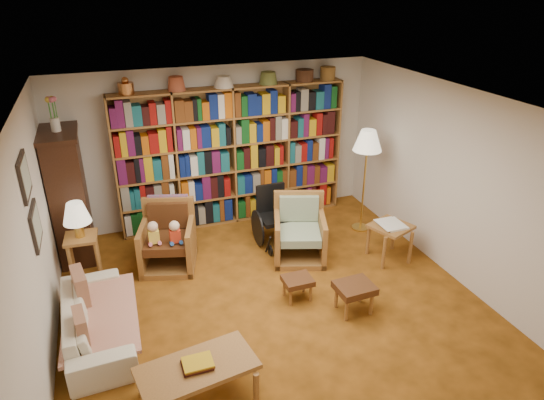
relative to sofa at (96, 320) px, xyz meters
name	(u,v)px	position (x,y,z in m)	size (l,w,h in m)	color
floor	(271,300)	(2.05, 0.00, -0.25)	(5.00, 5.00, 0.00)	#995617
ceiling	(270,103)	(2.05, 0.00, 2.25)	(5.00, 5.00, 0.00)	white
wall_back	(218,146)	(2.05, 2.50, 1.00)	(5.00, 5.00, 0.00)	silver
wall_front	(389,357)	(2.05, -2.50, 1.00)	(5.00, 5.00, 0.00)	silver
wall_left	(33,248)	(-0.45, 0.00, 1.00)	(5.00, 5.00, 0.00)	silver
wall_right	(450,182)	(4.55, 0.00, 1.00)	(5.00, 5.00, 0.00)	silver
bookshelf	(233,152)	(2.25, 2.33, 0.92)	(3.60, 0.30, 2.42)	#A26E32
curio_cabinet	(69,194)	(-0.20, 2.00, 0.71)	(0.50, 0.95, 2.40)	#31190D
framed_pictures	(30,202)	(-0.43, 0.30, 1.38)	(0.03, 0.52, 0.97)	black
sofa	(96,320)	(0.00, 0.00, 0.00)	(0.66, 1.70, 0.50)	beige
sofa_throw	(101,315)	(0.05, 0.00, 0.05)	(0.78, 1.46, 0.04)	beige
cushion_left	(81,289)	(-0.13, 0.35, 0.20)	(0.13, 0.41, 0.41)	maroon
cushion_right	(81,327)	(-0.13, -0.35, 0.20)	(0.11, 0.35, 0.35)	maroon
side_table_lamp	(83,249)	(-0.10, 1.25, 0.23)	(0.43, 0.43, 0.66)	#A26E32
table_lamp	(76,214)	(-0.10, 1.25, 0.74)	(0.35, 0.35, 0.47)	gold
armchair_leather	(167,239)	(0.98, 1.33, 0.13)	(0.92, 0.94, 0.92)	#A26E32
armchair_sage	(297,233)	(2.78, 0.92, 0.10)	(0.96, 0.96, 0.90)	#A26E32
wheelchair	(273,218)	(2.58, 1.37, 0.16)	(0.52, 0.72, 0.90)	black
floor_lamp	(367,145)	(4.05, 1.30, 1.17)	(0.43, 0.43, 1.64)	gold
side_table_papers	(390,231)	(3.97, 0.36, 0.20)	(0.65, 0.65, 0.57)	#A26E32
footstool_a	(298,282)	(2.37, -0.08, 0.00)	(0.36, 0.31, 0.30)	#4D2C14
footstool_b	(355,290)	(2.92, -0.54, 0.06)	(0.46, 0.39, 0.38)	#4D2C14
coffee_table	(197,370)	(0.88, -1.23, 0.10)	(1.17, 0.71, 0.45)	#A26E32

